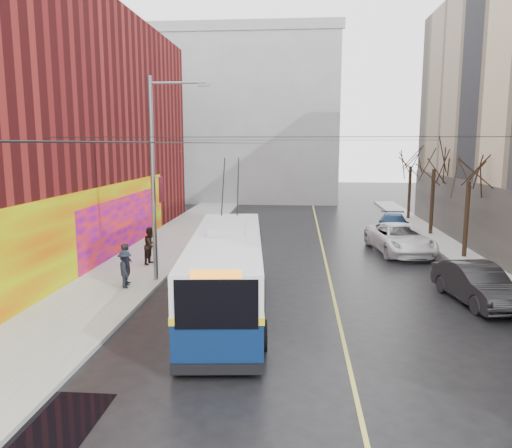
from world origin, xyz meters
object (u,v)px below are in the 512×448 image
(pedestrian_b, at_px, (151,246))
(tree_mid, at_px, (435,158))
(pedestrian_a, at_px, (127,264))
(trolleybus, at_px, (227,270))
(streetlight_pole, at_px, (156,175))
(parked_car_d, at_px, (394,225))
(tree_far, at_px, (411,157))
(parked_car_c, at_px, (400,239))
(pedestrian_c, at_px, (125,269))
(tree_near, at_px, (470,167))
(following_car, at_px, (245,231))
(parked_car_b, at_px, (477,284))

(pedestrian_b, bearing_deg, tree_mid, -46.87)
(pedestrian_a, bearing_deg, trolleybus, -131.79)
(streetlight_pole, bearing_deg, parked_car_d, 45.92)
(pedestrian_a, bearing_deg, pedestrian_b, -13.26)
(tree_mid, height_order, tree_far, tree_mid)
(tree_far, bearing_deg, pedestrian_a, -128.01)
(streetlight_pole, distance_m, parked_car_d, 18.71)
(parked_car_d, bearing_deg, parked_car_c, -89.67)
(pedestrian_b, height_order, pedestrian_c, pedestrian_b)
(streetlight_pole, height_order, parked_car_c, streetlight_pole)
(pedestrian_b, bearing_deg, pedestrian_a, -167.74)
(trolleybus, relative_size, pedestrian_a, 6.55)
(tree_mid, height_order, pedestrian_a, tree_mid)
(tree_near, relative_size, trolleybus, 0.54)
(following_car, relative_size, pedestrian_c, 2.79)
(tree_near, distance_m, following_car, 13.49)
(tree_far, distance_m, pedestrian_c, 27.15)
(trolleybus, xyz_separation_m, pedestrian_c, (-4.62, 1.99, -0.58))
(pedestrian_c, bearing_deg, trolleybus, -139.73)
(streetlight_pole, distance_m, parked_car_c, 14.54)
(parked_car_b, relative_size, pedestrian_c, 2.93)
(tree_near, distance_m, tree_far, 14.00)
(parked_car_d, xyz_separation_m, pedestrian_b, (-13.92, -10.21, 0.40))
(parked_car_b, xyz_separation_m, following_car, (-10.33, 11.22, -0.01))
(parked_car_b, bearing_deg, following_car, 122.70)
(parked_car_b, bearing_deg, parked_car_d, 81.79)
(streetlight_pole, bearing_deg, parked_car_b, -7.57)
(parked_car_b, bearing_deg, pedestrian_c, 168.51)
(parked_car_b, relative_size, following_car, 1.05)
(tree_mid, distance_m, parked_car_c, 7.93)
(parked_car_d, xyz_separation_m, following_car, (-9.88, -3.63, 0.07))
(pedestrian_c, bearing_deg, parked_car_d, -70.00)
(pedestrian_a, height_order, pedestrian_c, pedestrian_a)
(tree_near, height_order, following_car, tree_near)
(parked_car_d, bearing_deg, tree_mid, 5.16)
(tree_mid, height_order, parked_car_c, tree_mid)
(parked_car_b, xyz_separation_m, pedestrian_c, (-14.22, 0.39, 0.18))
(parked_car_c, bearing_deg, trolleybus, -136.81)
(pedestrian_b, bearing_deg, parked_car_c, -60.23)
(trolleybus, xyz_separation_m, parked_car_b, (9.60, 1.61, -0.76))
(parked_car_c, bearing_deg, tree_far, 67.47)
(pedestrian_a, relative_size, pedestrian_b, 0.96)
(trolleybus, xyz_separation_m, pedestrian_b, (-4.76, 6.25, -0.45))
(tree_mid, height_order, parked_car_b, tree_mid)
(pedestrian_a, relative_size, pedestrian_c, 1.13)
(parked_car_c, bearing_deg, pedestrian_c, -154.93)
(pedestrian_c, bearing_deg, pedestrian_b, -24.44)
(tree_far, relative_size, pedestrian_a, 3.65)
(parked_car_d, bearing_deg, tree_near, -63.33)
(pedestrian_a, bearing_deg, tree_mid, -63.69)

